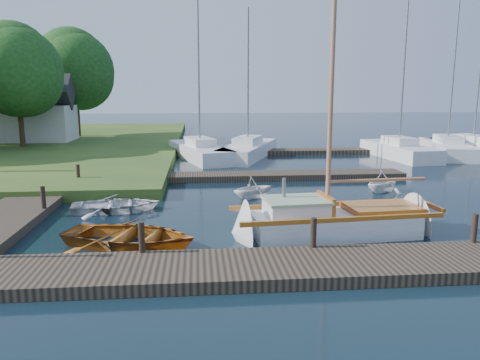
{
  "coord_description": "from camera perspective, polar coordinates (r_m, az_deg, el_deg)",
  "views": [
    {
      "loc": [
        -1.54,
        -16.7,
        4.39
      ],
      "look_at": [
        0.0,
        0.0,
        1.2
      ],
      "focal_mm": 35.0,
      "sensor_mm": 36.0,
      "label": 1
    }
  ],
  "objects": [
    {
      "name": "near_dock",
      "position": [
        11.61,
        2.76,
        -10.66
      ],
      "size": [
        18.0,
        2.2,
        0.3
      ],
      "primitive_type": "cube",
      "color": "black",
      "rests_on": "ground"
    },
    {
      "name": "marina_boat_0",
      "position": [
        30.92,
        -4.91,
        3.64
      ],
      "size": [
        4.45,
        8.48,
        11.51
      ],
      "rotation": [
        0.0,
        0.0,
        1.86
      ],
      "color": "silver",
      "rests_on": "ground"
    },
    {
      "name": "mooring_post_1",
      "position": [
        12.35,
        -11.9,
        -6.84
      ],
      "size": [
        0.16,
        0.16,
        0.8
      ],
      "primitive_type": "cylinder",
      "color": "black",
      "rests_on": "near_dock"
    },
    {
      "name": "marina_boat_6",
      "position": [
        36.51,
        26.51,
        3.62
      ],
      "size": [
        3.88,
        7.85,
        10.02
      ],
      "rotation": [
        0.0,
        0.0,
        1.8
      ],
      "color": "silver",
      "rests_on": "ground"
    },
    {
      "name": "left_dock",
      "position": [
        20.23,
        -23.77,
        -2.26
      ],
      "size": [
        2.2,
        18.0,
        0.3
      ],
      "primitive_type": "cube",
      "color": "black",
      "rests_on": "ground"
    },
    {
      "name": "marina_boat_1",
      "position": [
        31.54,
        0.95,
        3.79
      ],
      "size": [
        5.07,
        8.72,
        9.68
      ],
      "rotation": [
        0.0,
        0.0,
        1.21
      ],
      "color": "silver",
      "rests_on": "ground"
    },
    {
      "name": "tender_d",
      "position": [
        21.66,
        17.08,
        0.05
      ],
      "size": [
        2.67,
        2.57,
        1.08
      ],
      "primitive_type": "imported",
      "rotation": [
        0.0,
        0.0,
        2.11
      ],
      "color": "silver",
      "rests_on": "ground"
    },
    {
      "name": "far_dock",
      "position": [
        23.84,
        3.36,
        0.51
      ],
      "size": [
        14.0,
        1.6,
        0.3
      ],
      "primitive_type": "cube",
      "color": "black",
      "rests_on": "ground"
    },
    {
      "name": "mooring_post_5",
      "position": [
        22.68,
        -19.12,
        0.8
      ],
      "size": [
        0.16,
        0.16,
        0.8
      ],
      "primitive_type": "cylinder",
      "color": "black",
      "rests_on": "left_dock"
    },
    {
      "name": "tender_a",
      "position": [
        17.95,
        -14.91,
        -2.66
      ],
      "size": [
        3.49,
        2.7,
        0.67
      ],
      "primitive_type": "imported",
      "rotation": [
        0.0,
        0.0,
        1.7
      ],
      "color": "silver",
      "rests_on": "ground"
    },
    {
      "name": "tree_3",
      "position": [
        36.94,
        -25.56,
        11.94
      ],
      "size": [
        6.41,
        6.38,
        8.74
      ],
      "color": "#332114",
      "rests_on": "shore"
    },
    {
      "name": "mooring_post_4",
      "position": [
        17.95,
        -22.86,
        -1.95
      ],
      "size": [
        0.16,
        0.16,
        0.8
      ],
      "primitive_type": "cylinder",
      "color": "black",
      "rests_on": "left_dock"
    },
    {
      "name": "ground",
      "position": [
        17.33,
        0.0,
        -3.9
      ],
      "size": [
        160.0,
        160.0,
        0.0
      ],
      "primitive_type": "plane",
      "color": "black",
      "rests_on": "ground"
    },
    {
      "name": "dinghy",
      "position": [
        13.86,
        -13.29,
        -6.24
      ],
      "size": [
        4.53,
        3.8,
        0.8
      ],
      "primitive_type": "imported",
      "rotation": [
        0.0,
        0.0,
        1.27
      ],
      "color": "#9A3916",
      "rests_on": "ground"
    },
    {
      "name": "mooring_post_3",
      "position": [
        14.39,
        26.67,
        -5.25
      ],
      "size": [
        0.16,
        0.16,
        0.8
      ],
      "primitive_type": "cylinder",
      "color": "black",
      "rests_on": "near_dock"
    },
    {
      "name": "house_c",
      "position": [
        40.69,
        -23.29,
        7.35
      ],
      "size": [
        5.25,
        4.0,
        5.28
      ],
      "color": "beige",
      "rests_on": "shore"
    },
    {
      "name": "marina_boat_5",
      "position": [
        35.49,
        23.95,
        3.66
      ],
      "size": [
        4.04,
        8.06,
        10.8
      ],
      "rotation": [
        0.0,
        0.0,
        1.32
      ],
      "color": "silver",
      "rests_on": "ground"
    },
    {
      "name": "mooring_post_2",
      "position": [
        12.63,
        8.94,
        -6.34
      ],
      "size": [
        0.16,
        0.16,
        0.8
      ],
      "primitive_type": "cylinder",
      "color": "black",
      "rests_on": "near_dock"
    },
    {
      "name": "tender_b",
      "position": [
        19.46,
        1.67,
        -0.72
      ],
      "size": [
        2.54,
        2.44,
        1.03
      ],
      "primitive_type": "imported",
      "rotation": [
        0.0,
        0.0,
        2.08
      ],
      "color": "silver",
      "rests_on": "ground"
    },
    {
      "name": "sailboat",
      "position": [
        14.9,
        11.83,
        -5.22
      ],
      "size": [
        7.29,
        2.54,
        9.83
      ],
      "rotation": [
        0.0,
        0.0,
        0.08
      ],
      "color": "silver",
      "rests_on": "ground"
    },
    {
      "name": "marina_boat_4",
      "position": [
        33.12,
        18.79,
        3.57
      ],
      "size": [
        2.81,
        7.54,
        10.8
      ],
      "rotation": [
        0.0,
        0.0,
        1.65
      ],
      "color": "silver",
      "rests_on": "ground"
    },
    {
      "name": "pontoon",
      "position": [
        34.93,
        14.1,
        3.47
      ],
      "size": [
        30.0,
        1.6,
        0.3
      ],
      "primitive_type": "cube",
      "color": "black",
      "rests_on": "ground"
    },
    {
      "name": "tree_7",
      "position": [
        44.05,
        -19.47,
        12.52
      ],
      "size": [
        6.83,
        6.83,
        9.38
      ],
      "color": "#332114",
      "rests_on": "shore"
    }
  ]
}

